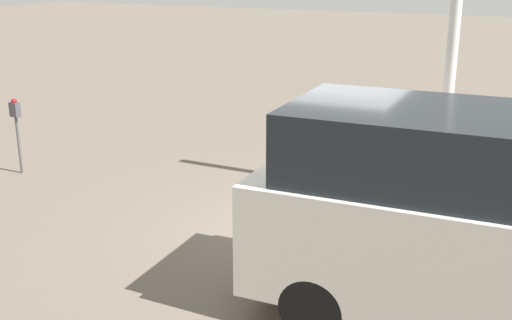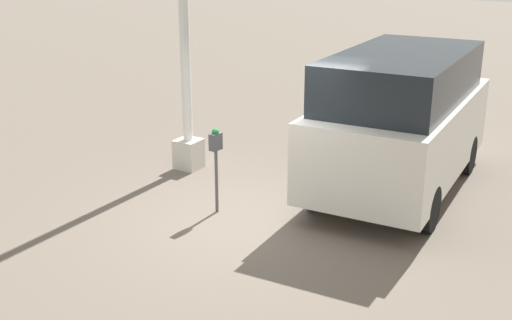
# 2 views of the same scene
# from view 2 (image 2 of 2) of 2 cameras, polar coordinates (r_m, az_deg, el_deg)

# --- Properties ---
(ground_plane) EXTENTS (80.00, 80.00, 0.00)m
(ground_plane) POSITION_cam_2_polar(r_m,az_deg,el_deg) (9.86, -0.08, -5.23)
(ground_plane) COLOR #60564C
(parking_meter_near) EXTENTS (0.22, 0.14, 1.36)m
(parking_meter_near) POSITION_cam_2_polar(r_m,az_deg,el_deg) (9.76, -3.59, 0.80)
(parking_meter_near) COLOR #4C4C4C
(parking_meter_near) RESTS_ON ground
(lamp_post) EXTENTS (0.44, 0.44, 6.20)m
(lamp_post) POSITION_cam_2_polar(r_m,az_deg,el_deg) (11.52, -6.33, 9.63)
(lamp_post) COLOR beige
(lamp_post) RESTS_ON ground
(parked_van) EXTENTS (4.60, 2.08, 2.37)m
(parked_van) POSITION_cam_2_polar(r_m,az_deg,el_deg) (10.83, 12.76, 3.64)
(parked_van) COLOR beige
(parked_van) RESTS_ON ground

